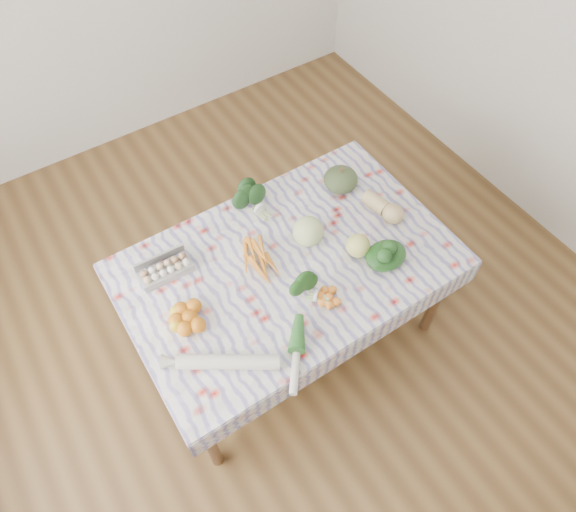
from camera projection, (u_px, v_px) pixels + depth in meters
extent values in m
plane|color=brown|center=(288.00, 331.00, 3.21)|extent=(4.50, 4.50, 0.00)
cube|color=brown|center=(288.00, 266.00, 2.62)|extent=(1.60, 1.00, 0.04)
cylinder|color=brown|center=(210.00, 442.00, 2.48)|extent=(0.06, 0.06, 0.71)
cylinder|color=brown|center=(438.00, 297.00, 2.94)|extent=(0.06, 0.06, 0.71)
cylinder|color=brown|center=(136.00, 308.00, 2.90)|extent=(0.06, 0.06, 0.71)
cylinder|color=brown|center=(346.00, 200.00, 3.37)|extent=(0.06, 0.06, 0.71)
cube|color=silver|center=(288.00, 263.00, 2.60)|extent=(1.66, 1.06, 0.01)
cube|color=#969691|center=(166.00, 271.00, 2.52)|extent=(0.27, 0.12, 0.07)
cube|color=orange|center=(258.00, 260.00, 2.58)|extent=(0.26, 0.24, 0.04)
ellipsoid|color=#183A16|center=(253.00, 199.00, 2.73)|extent=(0.20, 0.19, 0.16)
ellipsoid|color=#3D4E2A|center=(341.00, 179.00, 2.84)|extent=(0.24, 0.24, 0.12)
sphere|color=#BFD386|center=(308.00, 231.00, 2.60)|extent=(0.20, 0.20, 0.16)
ellipsoid|color=tan|center=(384.00, 206.00, 2.73)|extent=(0.16, 0.26, 0.11)
cube|color=orange|center=(189.00, 317.00, 2.37)|extent=(0.29, 0.29, 0.08)
ellipsoid|color=#1B4A16|center=(307.00, 291.00, 2.43)|extent=(0.20, 0.20, 0.10)
cube|color=orange|center=(329.00, 297.00, 2.45)|extent=(0.19, 0.19, 0.04)
sphere|color=#D6D567|center=(358.00, 246.00, 2.58)|extent=(0.15, 0.15, 0.12)
ellipsoid|color=#153813|center=(386.00, 256.00, 2.56)|extent=(0.23, 0.18, 0.10)
cylinder|color=beige|center=(228.00, 362.00, 2.25)|extent=(0.43, 0.32, 0.07)
cylinder|color=silver|center=(296.00, 355.00, 2.28)|extent=(0.25, 0.31, 0.04)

